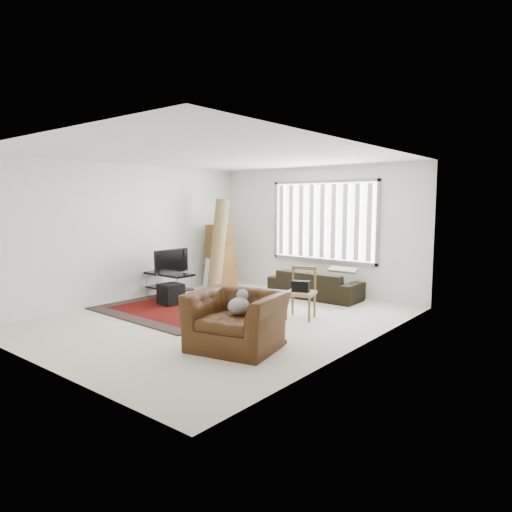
{
  "coord_description": "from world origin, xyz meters",
  "views": [
    {
      "loc": [
        5.18,
        -5.46,
        1.95
      ],
      "look_at": [
        0.39,
        0.45,
        1.05
      ],
      "focal_mm": 32.0,
      "sensor_mm": 36.0,
      "label": 1
    }
  ],
  "objects_px": {
    "side_chair": "(301,290)",
    "armchair": "(237,316)",
    "sofa": "(315,280)",
    "moving_boxes": "(220,258)",
    "tv_stand": "(169,280)"
  },
  "relations": [
    {
      "from": "side_chair",
      "to": "armchair",
      "type": "relative_size",
      "value": 0.63
    },
    {
      "from": "sofa",
      "to": "moving_boxes",
      "type": "bearing_deg",
      "value": 7.26
    },
    {
      "from": "side_chair",
      "to": "tv_stand",
      "type": "bearing_deg",
      "value": 168.01
    },
    {
      "from": "sofa",
      "to": "armchair",
      "type": "bearing_deg",
      "value": 103.9
    },
    {
      "from": "tv_stand",
      "to": "moving_boxes",
      "type": "distance_m",
      "value": 1.61
    },
    {
      "from": "moving_boxes",
      "to": "armchair",
      "type": "height_order",
      "value": "moving_boxes"
    },
    {
      "from": "side_chair",
      "to": "sofa",
      "type": "bearing_deg",
      "value": 95.0
    },
    {
      "from": "side_chair",
      "to": "armchair",
      "type": "distance_m",
      "value": 1.9
    },
    {
      "from": "moving_boxes",
      "to": "armchair",
      "type": "xyz_separation_m",
      "value": [
        3.26,
        -3.12,
        -0.23
      ]
    },
    {
      "from": "moving_boxes",
      "to": "side_chair",
      "type": "xyz_separation_m",
      "value": [
        3.04,
        -1.23,
        -0.19
      ]
    },
    {
      "from": "moving_boxes",
      "to": "sofa",
      "type": "distance_m",
      "value": 2.4
    },
    {
      "from": "tv_stand",
      "to": "moving_boxes",
      "type": "bearing_deg",
      "value": 92.5
    },
    {
      "from": "armchair",
      "to": "moving_boxes",
      "type": "bearing_deg",
      "value": 123.41
    },
    {
      "from": "sofa",
      "to": "side_chair",
      "type": "bearing_deg",
      "value": 112.9
    },
    {
      "from": "armchair",
      "to": "side_chair",
      "type": "bearing_deg",
      "value": 83.78
    }
  ]
}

